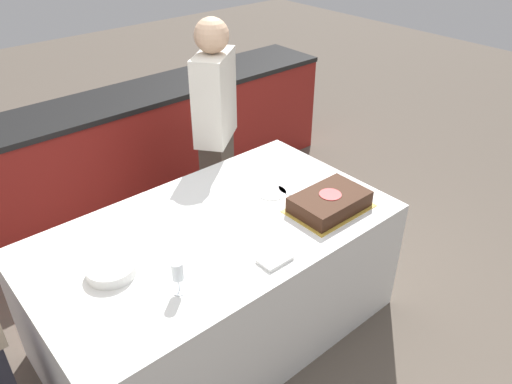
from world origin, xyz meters
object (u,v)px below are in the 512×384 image
object	(u,v)px
plate_stack	(111,269)
wine_glass	(178,272)
person_cutting_cake	(216,133)
cake	(330,202)

from	to	relation	value
plate_stack	wine_glass	xyz separation A→B (m)	(0.18, -0.30, 0.08)
wine_glass	person_cutting_cake	world-z (taller)	person_cutting_cake
plate_stack	person_cutting_cake	world-z (taller)	person_cutting_cake
plate_stack	wine_glass	distance (m)	0.36
person_cutting_cake	wine_glass	bearing A→B (deg)	8.90
cake	plate_stack	world-z (taller)	cake
cake	person_cutting_cake	bearing A→B (deg)	90.00
cake	wine_glass	world-z (taller)	wine_glass
plate_stack	person_cutting_cake	size ratio (longest dim) A/B	0.14
cake	plate_stack	xyz separation A→B (m)	(-1.18, 0.29, -0.02)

